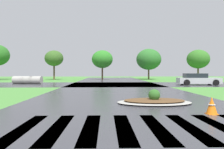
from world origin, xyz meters
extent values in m
cube|color=#35353A|center=(0.00, 10.00, 0.00)|extent=(10.37, 80.00, 0.01)
cube|color=#35353A|center=(0.00, 23.04, 0.00)|extent=(90.00, 9.33, 0.01)
cube|color=white|center=(-3.15, 3.75, 0.00)|extent=(0.45, 3.23, 0.01)
cube|color=white|center=(-2.25, 3.75, 0.00)|extent=(0.45, 3.23, 0.01)
cube|color=white|center=(-1.35, 3.75, 0.00)|extent=(0.45, 3.23, 0.01)
cube|color=white|center=(-0.45, 3.75, 0.00)|extent=(0.45, 3.23, 0.01)
cube|color=white|center=(0.45, 3.75, 0.00)|extent=(0.45, 3.23, 0.01)
cube|color=white|center=(1.35, 3.75, 0.00)|extent=(0.45, 3.23, 0.01)
cube|color=white|center=(2.25, 3.75, 0.00)|extent=(0.45, 3.23, 0.01)
ellipsoid|color=#9E9B93|center=(1.37, 8.12, 0.06)|extent=(3.54, 2.23, 0.12)
ellipsoid|color=brown|center=(1.37, 8.12, 0.15)|extent=(2.91, 1.82, 0.10)
sphere|color=#2D6023|center=(1.37, 8.12, 0.40)|extent=(0.56, 0.56, 0.56)
cube|color=#B7B7BF|center=(9.37, 21.71, 0.49)|extent=(4.64, 2.10, 0.63)
cube|color=#1E232B|center=(8.99, 21.74, 1.05)|extent=(2.44, 1.72, 0.49)
cylinder|color=black|center=(10.97, 22.50, 0.32)|extent=(0.66, 0.27, 0.64)
cylinder|color=black|center=(10.83, 20.68, 0.32)|extent=(0.66, 0.27, 0.64)
cylinder|color=black|center=(7.91, 22.73, 0.32)|extent=(0.66, 0.27, 0.64)
cylinder|color=black|center=(7.77, 20.92, 0.32)|extent=(0.66, 0.27, 0.64)
cylinder|color=#9E9B93|center=(-11.52, 24.54, 0.47)|extent=(1.61, 1.16, 0.94)
cylinder|color=#9E9B93|center=(-10.48, 24.37, 0.47)|extent=(1.61, 1.16, 0.94)
cylinder|color=#9E9B93|center=(-9.44, 24.21, 0.47)|extent=(1.61, 1.16, 0.94)
cone|color=orange|center=(2.84, 5.45, 0.31)|extent=(0.40, 0.40, 0.63)
torus|color=white|center=(2.84, 5.45, 0.35)|extent=(0.25, 0.25, 0.04)
cube|color=orange|center=(2.84, 5.45, 0.01)|extent=(0.36, 0.36, 0.03)
cylinder|color=#4C3823|center=(-10.30, 37.03, 1.35)|extent=(0.28, 0.28, 2.71)
ellipsoid|color=#355C22|center=(-10.30, 37.03, 3.86)|extent=(3.30, 3.30, 2.80)
cylinder|color=#4C3823|center=(-1.61, 36.31, 1.18)|extent=(0.28, 0.28, 2.36)
ellipsoid|color=#2C7924|center=(-1.61, 36.31, 3.66)|extent=(3.72, 3.72, 3.16)
cylinder|color=#4C3823|center=(6.97, 37.82, 1.07)|extent=(0.28, 0.28, 2.13)
ellipsoid|color=#2B6929|center=(6.97, 37.82, 3.73)|extent=(4.58, 4.58, 3.89)
cylinder|color=#4C3823|center=(15.24, 35.48, 1.15)|extent=(0.28, 0.28, 2.30)
ellipsoid|color=#316D23|center=(15.24, 35.48, 3.66)|extent=(3.89, 3.89, 3.31)
camera|label=1|loc=(-0.93, -2.14, 1.54)|focal=34.74mm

